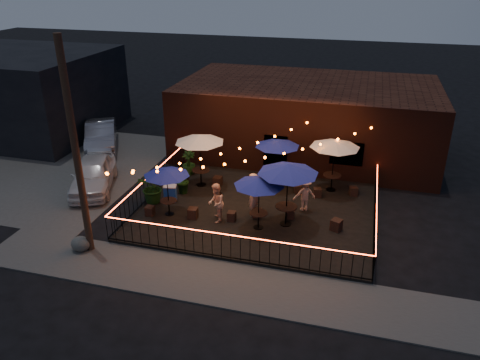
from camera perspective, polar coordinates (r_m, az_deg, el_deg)
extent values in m
plane|color=black|center=(19.00, 0.60, -6.72)|extent=(110.00, 110.00, 0.00)
cube|color=black|center=(20.64, 2.02, -3.73)|extent=(10.00, 8.00, 0.15)
cube|color=#464441|center=(16.41, -2.37, -12.38)|extent=(18.00, 2.50, 0.05)
cube|color=#464441|center=(27.28, -22.23, 1.57)|extent=(11.00, 12.00, 0.02)
cube|color=#33150E|center=(27.04, 8.17, 7.52)|extent=(14.00, 8.00, 4.00)
cube|color=black|center=(23.86, 4.37, 3.03)|extent=(1.20, 0.24, 2.20)
cube|color=black|center=(23.33, 12.88, 3.25)|extent=(1.60, 0.24, 1.20)
cube|color=black|center=(33.94, -26.21, 9.68)|extent=(12.00, 9.00, 5.00)
cylinder|color=#362316|center=(17.21, -19.37, 3.18)|extent=(0.26, 0.26, 8.00)
cube|color=black|center=(17.26, -1.12, -9.42)|extent=(10.00, 0.04, 0.04)
cube|color=black|center=(16.76, -1.15, -6.82)|extent=(10.00, 0.04, 0.04)
cube|color=#FF401A|center=(16.74, -1.15, -6.73)|extent=(10.00, 0.03, 0.02)
cube|color=black|center=(22.11, -10.68, -1.67)|extent=(0.04, 8.00, 0.04)
cube|color=black|center=(21.73, -10.87, 0.50)|extent=(0.04, 8.00, 0.04)
cube|color=#FF401A|center=(21.71, -10.87, 0.57)|extent=(0.03, 8.00, 0.02)
cube|color=black|center=(20.18, 16.02, -5.00)|extent=(0.04, 8.00, 0.04)
cube|color=black|center=(19.75, 16.33, -2.68)|extent=(0.04, 8.00, 0.04)
cube|color=#FF401A|center=(19.74, 16.34, -2.60)|extent=(0.03, 8.00, 0.02)
cylinder|color=black|center=(20.41, -8.60, -4.10)|extent=(0.39, 0.39, 0.03)
cylinder|color=black|center=(20.26, -8.65, -3.32)|extent=(0.05, 0.05, 0.64)
cylinder|color=black|center=(20.11, -8.71, -2.50)|extent=(0.71, 0.71, 0.04)
cylinder|color=black|center=(19.93, -8.79, -1.47)|extent=(0.04, 0.04, 2.12)
cone|color=navy|center=(19.54, -8.96, 0.97)|extent=(2.26, 2.26, 0.31)
cylinder|color=black|center=(22.86, -4.74, -0.56)|extent=(0.47, 0.47, 0.03)
cylinder|color=black|center=(22.70, -4.77, 0.31)|extent=(0.06, 0.06, 0.77)
cylinder|color=black|center=(22.54, -4.81, 1.22)|extent=(0.86, 0.86, 0.04)
cylinder|color=black|center=(22.35, -4.85, 2.38)|extent=(0.05, 0.05, 2.57)
cone|color=silver|center=(21.95, -4.96, 5.08)|extent=(2.65, 2.65, 0.37)
cylinder|color=black|center=(19.21, 2.24, -5.78)|extent=(0.41, 0.41, 0.03)
cylinder|color=black|center=(19.05, 2.26, -4.94)|extent=(0.06, 0.06, 0.66)
cylinder|color=black|center=(18.88, 2.28, -4.04)|extent=(0.74, 0.74, 0.04)
cylinder|color=black|center=(18.68, 2.30, -2.90)|extent=(0.04, 0.04, 2.21)
cone|color=navy|center=(18.25, 2.35, -0.21)|extent=(2.12, 2.12, 0.32)
cylinder|color=black|center=(22.88, 4.41, -0.53)|extent=(0.42, 0.42, 0.03)
cylinder|color=black|center=(22.74, 4.44, 0.25)|extent=(0.06, 0.06, 0.69)
cylinder|color=black|center=(22.59, 4.47, 1.08)|extent=(0.77, 0.77, 0.04)
cylinder|color=black|center=(22.42, 4.50, 2.11)|extent=(0.04, 0.04, 2.31)
cone|color=navy|center=(22.05, 4.59, 4.54)|extent=(2.73, 2.73, 0.34)
cylinder|color=black|center=(19.53, 5.58, -5.32)|extent=(0.49, 0.49, 0.03)
cylinder|color=black|center=(19.34, 5.63, -4.31)|extent=(0.07, 0.07, 0.80)
cylinder|color=black|center=(19.14, 5.68, -3.24)|extent=(0.89, 0.89, 0.04)
cylinder|color=black|center=(18.91, 5.74, -1.87)|extent=(0.05, 0.05, 2.67)
cone|color=navy|center=(18.41, 5.90, 1.37)|extent=(3.13, 3.13, 0.39)
cylinder|color=black|center=(22.71, 11.02, -1.15)|extent=(0.46, 0.46, 0.03)
cylinder|color=black|center=(22.55, 11.09, -0.30)|extent=(0.06, 0.06, 0.76)
cylinder|color=black|center=(22.39, 11.17, 0.60)|extent=(0.84, 0.84, 0.04)
cylinder|color=black|center=(22.20, 11.28, 1.74)|extent=(0.05, 0.05, 2.52)
cone|color=silver|center=(21.80, 11.51, 4.41)|extent=(2.79, 2.79, 0.37)
cube|color=black|center=(20.39, -10.93, -3.70)|extent=(0.35, 0.35, 0.41)
cube|color=black|center=(19.90, -5.76, -4.04)|extent=(0.40, 0.40, 0.45)
cube|color=black|center=(23.32, -6.97, 0.51)|extent=(0.53, 0.53, 0.51)
cube|color=black|center=(22.62, -2.74, -0.17)|extent=(0.41, 0.41, 0.47)
cube|color=black|center=(19.62, -1.03, -4.43)|extent=(0.36, 0.36, 0.40)
cube|color=black|center=(19.83, 2.12, -4.09)|extent=(0.36, 0.36, 0.41)
cube|color=black|center=(22.55, 2.04, -0.20)|extent=(0.47, 0.47, 0.50)
cube|color=black|center=(22.09, 7.11, -1.07)|extent=(0.45, 0.45, 0.41)
cube|color=black|center=(19.92, 6.19, -4.12)|extent=(0.38, 0.38, 0.40)
cube|color=black|center=(19.33, 11.67, -5.38)|extent=(0.52, 0.52, 0.47)
cube|color=black|center=(21.86, 9.39, -1.51)|extent=(0.42, 0.42, 0.42)
cube|color=black|center=(22.34, 13.66, -1.32)|extent=(0.43, 0.43, 0.41)
imported|color=#D7AC88|center=(19.75, 1.79, -1.75)|extent=(0.54, 0.75, 1.91)
imported|color=tan|center=(19.30, -2.94, -2.80)|extent=(0.84, 0.97, 1.69)
imported|color=tan|center=(20.37, 7.88, -1.72)|extent=(1.13, 0.93, 1.53)
imported|color=#18360B|center=(21.20, -10.50, -0.93)|extent=(1.54, 1.42, 1.44)
imported|color=#19390F|center=(21.86, -6.85, -0.02)|extent=(0.80, 0.68, 1.33)
imported|color=#103F0E|center=(23.95, -6.28, 2.13)|extent=(0.78, 0.78, 1.20)
cube|color=blue|center=(21.35, -8.50, -1.67)|extent=(0.61, 0.49, 0.72)
cube|color=silver|center=(21.19, -8.56, -0.76)|extent=(0.65, 0.53, 0.04)
ellipsoid|color=#41413C|center=(18.85, -18.86, -7.37)|extent=(1.03, 0.97, 0.64)
imported|color=silver|center=(23.54, -17.48, 0.69)|extent=(3.34, 4.85, 1.53)
imported|color=#9C9DA4|center=(28.76, -16.59, 5.23)|extent=(3.71, 4.96, 1.56)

